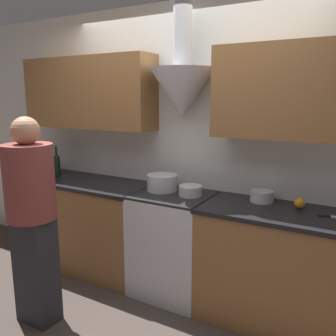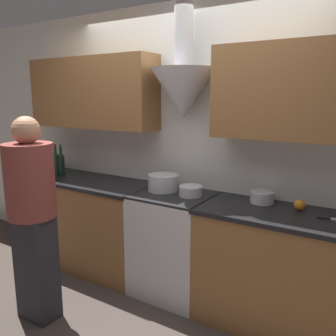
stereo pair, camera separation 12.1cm
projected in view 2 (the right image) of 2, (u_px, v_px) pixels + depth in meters
name	position (u px, v px, depth m)	size (l,w,h in m)	color
ground_plane	(155.00, 307.00, 3.03)	(12.00, 12.00, 0.00)	#423833
wall_back	(184.00, 128.00, 3.25)	(8.40, 0.56, 2.60)	silver
counter_left	(87.00, 221.00, 3.77)	(1.52, 0.62, 0.93)	brown
counter_right	(276.00, 270.00, 2.72)	(1.20, 0.62, 0.93)	brown
stove_range	(174.00, 243.00, 3.20)	(0.66, 0.60, 0.93)	silver
wine_bottle_0	(39.00, 160.00, 3.97)	(0.07, 0.07, 0.36)	black
wine_bottle_1	(45.00, 161.00, 3.92)	(0.08, 0.08, 0.32)	black
wine_bottle_2	(51.00, 161.00, 3.89)	(0.07, 0.07, 0.35)	black
wine_bottle_3	(56.00, 162.00, 3.84)	(0.07, 0.07, 0.34)	black
wine_bottle_4	(61.00, 163.00, 3.79)	(0.07, 0.07, 0.34)	black
stock_pot	(163.00, 183.00, 3.21)	(0.27, 0.27, 0.15)	silver
mixing_bowl	(191.00, 191.00, 3.04)	(0.20, 0.20, 0.09)	silver
orange_fruit	(300.00, 205.00, 2.66)	(0.08, 0.08, 0.08)	orange
saucepan	(262.00, 197.00, 2.85)	(0.19, 0.19, 0.09)	silver
chefs_knife	(335.00, 219.00, 2.46)	(0.23, 0.08, 0.01)	silver
person_foreground_left	(32.00, 212.00, 2.74)	(0.37, 0.37, 1.63)	#28282D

